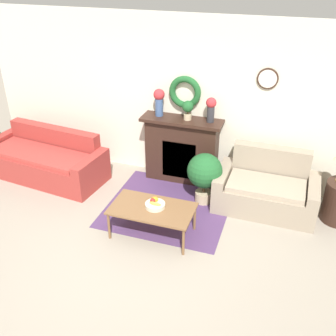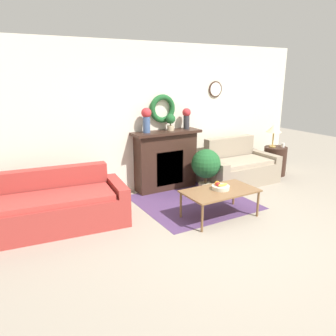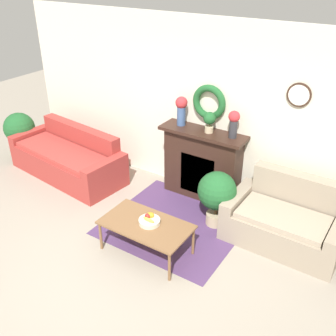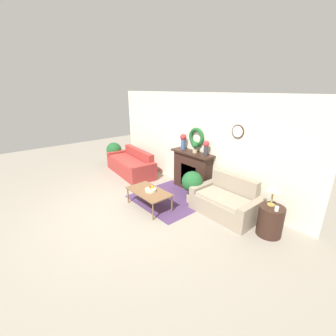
{
  "view_description": "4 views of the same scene",
  "coord_description": "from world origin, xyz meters",
  "px_view_note": "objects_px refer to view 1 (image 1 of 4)",
  "views": [
    {
      "loc": [
        1.8,
        -3.36,
        3.51
      ],
      "look_at": [
        0.22,
        1.36,
        0.72
      ],
      "focal_mm": 42.0,
      "sensor_mm": 36.0,
      "label": 1
    },
    {
      "loc": [
        -2.83,
        -2.94,
        2.14
      ],
      "look_at": [
        -0.25,
        1.53,
        0.66
      ],
      "focal_mm": 35.0,
      "sensor_mm": 36.0,
      "label": 2
    },
    {
      "loc": [
        2.6,
        -2.47,
        3.43
      ],
      "look_at": [
        0.08,
        1.44,
        0.87
      ],
      "focal_mm": 42.0,
      "sensor_mm": 36.0,
      "label": 3
    },
    {
      "loc": [
        4.26,
        -2.14,
        2.8
      ],
      "look_at": [
        0.14,
        1.4,
        0.86
      ],
      "focal_mm": 24.0,
      "sensor_mm": 36.0,
      "label": 4
    }
  ],
  "objects_px": {
    "loveseat_right": "(266,190)",
    "potted_plant_floor_by_loveseat": "(205,173)",
    "fireplace": "(182,150)",
    "vase_on_mantel_left": "(159,100)",
    "potted_plant_on_mantel": "(188,109)",
    "coffee_table": "(152,210)",
    "couch_left": "(46,160)",
    "fruit_bowl": "(155,204)",
    "vase_on_mantel_right": "(211,108)"
  },
  "relations": [
    {
      "from": "coffee_table",
      "to": "potted_plant_floor_by_loveseat",
      "type": "relative_size",
      "value": 1.38
    },
    {
      "from": "fireplace",
      "to": "potted_plant_floor_by_loveseat",
      "type": "xyz_separation_m",
      "value": [
        0.54,
        -0.56,
        -0.05
      ]
    },
    {
      "from": "vase_on_mantel_right",
      "to": "potted_plant_on_mantel",
      "type": "relative_size",
      "value": 1.29
    },
    {
      "from": "potted_plant_floor_by_loveseat",
      "to": "fruit_bowl",
      "type": "bearing_deg",
      "value": -114.76
    },
    {
      "from": "fruit_bowl",
      "to": "fireplace",
      "type": "bearing_deg",
      "value": 93.14
    },
    {
      "from": "fireplace",
      "to": "fruit_bowl",
      "type": "relative_size",
      "value": 4.87
    },
    {
      "from": "coffee_table",
      "to": "vase_on_mantel_right",
      "type": "xyz_separation_m",
      "value": [
        0.4,
        1.58,
        0.95
      ]
    },
    {
      "from": "vase_on_mantel_left",
      "to": "fruit_bowl",
      "type": "bearing_deg",
      "value": -72.74
    },
    {
      "from": "coffee_table",
      "to": "potted_plant_floor_by_loveseat",
      "type": "distance_m",
      "value": 1.13
    },
    {
      "from": "loveseat_right",
      "to": "vase_on_mantel_left",
      "type": "bearing_deg",
      "value": 169.1
    },
    {
      "from": "potted_plant_on_mantel",
      "to": "potted_plant_floor_by_loveseat",
      "type": "relative_size",
      "value": 0.37
    },
    {
      "from": "potted_plant_on_mantel",
      "to": "vase_on_mantel_left",
      "type": "bearing_deg",
      "value": 177.64
    },
    {
      "from": "fireplace",
      "to": "couch_left",
      "type": "bearing_deg",
      "value": -164.34
    },
    {
      "from": "couch_left",
      "to": "potted_plant_on_mantel",
      "type": "distance_m",
      "value": 2.64
    },
    {
      "from": "fruit_bowl",
      "to": "loveseat_right",
      "type": "bearing_deg",
      "value": 39.73
    },
    {
      "from": "vase_on_mantel_right",
      "to": "fireplace",
      "type": "bearing_deg",
      "value": -179.32
    },
    {
      "from": "couch_left",
      "to": "fruit_bowl",
      "type": "distance_m",
      "value": 2.53
    },
    {
      "from": "coffee_table",
      "to": "vase_on_mantel_right",
      "type": "height_order",
      "value": "vase_on_mantel_right"
    },
    {
      "from": "vase_on_mantel_left",
      "to": "potted_plant_floor_by_loveseat",
      "type": "bearing_deg",
      "value": -31.16
    },
    {
      "from": "potted_plant_on_mantel",
      "to": "potted_plant_floor_by_loveseat",
      "type": "distance_m",
      "value": 1.06
    },
    {
      "from": "fruit_bowl",
      "to": "potted_plant_floor_by_loveseat",
      "type": "bearing_deg",
      "value": 65.24
    },
    {
      "from": "potted_plant_floor_by_loveseat",
      "to": "couch_left",
      "type": "bearing_deg",
      "value": -178.38
    },
    {
      "from": "fireplace",
      "to": "couch_left",
      "type": "xyz_separation_m",
      "value": [
        -2.27,
        -0.64,
        -0.27
      ]
    },
    {
      "from": "loveseat_right",
      "to": "vase_on_mantel_right",
      "type": "distance_m",
      "value": 1.51
    },
    {
      "from": "fireplace",
      "to": "vase_on_mantel_right",
      "type": "relative_size",
      "value": 3.34
    },
    {
      "from": "fireplace",
      "to": "couch_left",
      "type": "distance_m",
      "value": 2.37
    },
    {
      "from": "fireplace",
      "to": "potted_plant_floor_by_loveseat",
      "type": "bearing_deg",
      "value": -46.12
    },
    {
      "from": "fireplace",
      "to": "coffee_table",
      "type": "bearing_deg",
      "value": -87.88
    },
    {
      "from": "fruit_bowl",
      "to": "vase_on_mantel_left",
      "type": "height_order",
      "value": "vase_on_mantel_left"
    },
    {
      "from": "vase_on_mantel_right",
      "to": "coffee_table",
      "type": "bearing_deg",
      "value": -104.19
    },
    {
      "from": "coffee_table",
      "to": "vase_on_mantel_left",
      "type": "xyz_separation_m",
      "value": [
        -0.45,
        1.58,
        0.98
      ]
    },
    {
      "from": "fruit_bowl",
      "to": "vase_on_mantel_left",
      "type": "relative_size",
      "value": 0.61
    },
    {
      "from": "vase_on_mantel_left",
      "to": "potted_plant_on_mantel",
      "type": "height_order",
      "value": "vase_on_mantel_left"
    },
    {
      "from": "vase_on_mantel_right",
      "to": "potted_plant_on_mantel",
      "type": "distance_m",
      "value": 0.37
    },
    {
      "from": "loveseat_right",
      "to": "coffee_table",
      "type": "height_order",
      "value": "loveseat_right"
    },
    {
      "from": "couch_left",
      "to": "loveseat_right",
      "type": "xyz_separation_m",
      "value": [
        3.74,
        0.25,
        0.0
      ]
    },
    {
      "from": "loveseat_right",
      "to": "potted_plant_on_mantel",
      "type": "distance_m",
      "value": 1.75
    },
    {
      "from": "loveseat_right",
      "to": "potted_plant_floor_by_loveseat",
      "type": "height_order",
      "value": "loveseat_right"
    },
    {
      "from": "fireplace",
      "to": "potted_plant_on_mantel",
      "type": "xyz_separation_m",
      "value": [
        0.09,
        -0.01,
        0.74
      ]
    },
    {
      "from": "fireplace",
      "to": "vase_on_mantel_left",
      "type": "relative_size",
      "value": 2.97
    },
    {
      "from": "coffee_table",
      "to": "potted_plant_on_mantel",
      "type": "relative_size",
      "value": 3.68
    },
    {
      "from": "fruit_bowl",
      "to": "potted_plant_floor_by_loveseat",
      "type": "xyz_separation_m",
      "value": [
        0.45,
        0.98,
        0.04
      ]
    },
    {
      "from": "coffee_table",
      "to": "potted_plant_on_mantel",
      "type": "xyz_separation_m",
      "value": [
        0.03,
        1.56,
        0.91
      ]
    },
    {
      "from": "vase_on_mantel_left",
      "to": "vase_on_mantel_right",
      "type": "xyz_separation_m",
      "value": [
        0.85,
        0.0,
        -0.03
      ]
    },
    {
      "from": "loveseat_right",
      "to": "coffee_table",
      "type": "relative_size",
      "value": 1.33
    },
    {
      "from": "couch_left",
      "to": "coffee_table",
      "type": "xyz_separation_m",
      "value": [
        2.33,
        -0.94,
        0.11
      ]
    },
    {
      "from": "loveseat_right",
      "to": "potted_plant_floor_by_loveseat",
      "type": "bearing_deg",
      "value": -168.63
    },
    {
      "from": "fireplace",
      "to": "loveseat_right",
      "type": "bearing_deg",
      "value": -14.71
    },
    {
      "from": "couch_left",
      "to": "vase_on_mantel_right",
      "type": "relative_size",
      "value": 5.58
    },
    {
      "from": "loveseat_right",
      "to": "coffee_table",
      "type": "distance_m",
      "value": 1.85
    }
  ]
}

